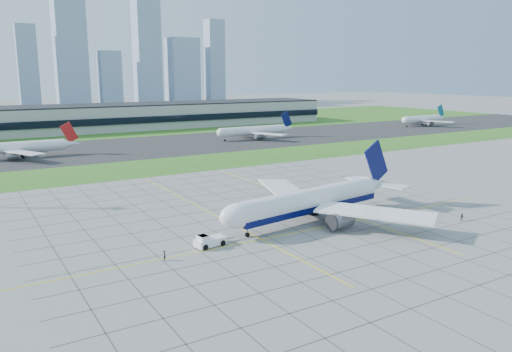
# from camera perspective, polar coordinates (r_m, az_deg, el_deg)

# --- Properties ---
(ground) EXTENTS (1400.00, 1400.00, 0.00)m
(ground) POSITION_cam_1_polar(r_m,az_deg,el_deg) (111.38, 4.48, -6.11)
(ground) COLOR gray
(ground) RESTS_ON ground
(grass_median) EXTENTS (700.00, 35.00, 0.04)m
(grass_median) POSITION_cam_1_polar(r_m,az_deg,el_deg) (189.68, -11.60, 1.02)
(grass_median) COLOR #336C1E
(grass_median) RESTS_ON ground
(asphalt_taxiway) EXTENTS (700.00, 75.00, 0.04)m
(asphalt_taxiway) POSITION_cam_1_polar(r_m,az_deg,el_deg) (241.57, -16.06, 3.01)
(asphalt_taxiway) COLOR #383838
(asphalt_taxiway) RESTS_ON ground
(grass_far) EXTENTS (700.00, 145.00, 0.04)m
(grass_far) POSITION_cam_1_polar(r_m,az_deg,el_deg) (348.24, -20.93, 5.15)
(grass_far) COLOR #336C1E
(grass_far) RESTS_ON ground
(apron_markings) EXTENTS (120.00, 130.00, 0.03)m
(apron_markings) POSITION_cam_1_polar(r_m,az_deg,el_deg) (120.36, 1.55, -4.73)
(apron_markings) COLOR #474744
(apron_markings) RESTS_ON ground
(terminal) EXTENTS (260.00, 43.00, 15.80)m
(terminal) POSITION_cam_1_polar(r_m,az_deg,el_deg) (333.01, -13.40, 6.70)
(terminal) COLOR #B7B7B2
(terminal) RESTS_ON ground
(city_skyline) EXTENTS (523.00, 32.40, 160.00)m
(city_skyline) POSITION_cam_1_polar(r_m,az_deg,el_deg) (608.88, -26.93, 12.63)
(city_skyline) COLOR #91A7BE
(city_skyline) RESTS_ON ground
(airliner) EXTENTS (54.42, 54.79, 17.19)m
(airliner) POSITION_cam_1_polar(r_m,az_deg,el_deg) (117.05, 6.28, -2.88)
(airliner) COLOR white
(airliner) RESTS_ON ground
(pushback_tug) EXTENTS (9.29, 3.94, 2.55)m
(pushback_tug) POSITION_cam_1_polar(r_m,az_deg,el_deg) (100.51, -5.41, -7.40)
(pushback_tug) COLOR white
(pushback_tug) RESTS_ON ground
(crew_near) EXTENTS (0.66, 0.82, 1.96)m
(crew_near) POSITION_cam_1_polar(r_m,az_deg,el_deg) (94.33, -10.40, -8.93)
(crew_near) COLOR black
(crew_near) RESTS_ON ground
(crew_far) EXTENTS (1.11, 1.10, 1.80)m
(crew_far) POSITION_cam_1_polar(r_m,az_deg,el_deg) (126.76, 22.49, -4.36)
(crew_far) COLOR #2A271C
(crew_far) RESTS_ON ground
(distant_jet_1) EXTENTS (46.21, 42.66, 14.08)m
(distant_jet_1) POSITION_cam_1_polar(r_m,az_deg,el_deg) (227.22, -25.88, 2.94)
(distant_jet_1) COLOR white
(distant_jet_1) RESTS_ON ground
(distant_jet_2) EXTENTS (44.66, 42.66, 14.08)m
(distant_jet_2) POSITION_cam_1_polar(r_m,az_deg,el_deg) (268.19, -0.21, 5.21)
(distant_jet_2) COLOR white
(distant_jet_2) RESTS_ON ground
(distant_jet_3) EXTENTS (38.38, 42.66, 14.08)m
(distant_jet_3) POSITION_cam_1_polar(r_m,az_deg,el_deg) (358.11, 18.53, 6.19)
(distant_jet_3) COLOR white
(distant_jet_3) RESTS_ON ground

